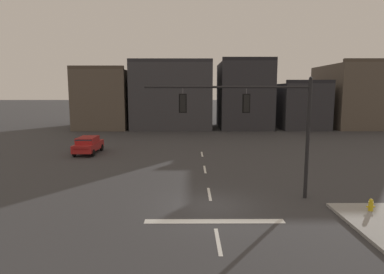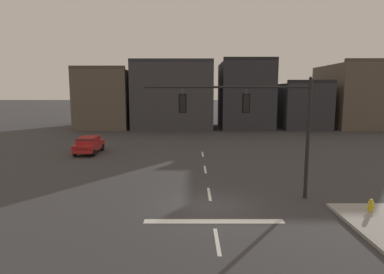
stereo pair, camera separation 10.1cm
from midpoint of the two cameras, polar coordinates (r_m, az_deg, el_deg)
The scene contains 7 objects.
ground_plane at distance 17.33m, azimuth 3.52°, elevation -11.91°, with size 400.00×400.00×0.00m, color #353538.
stop_bar_paint at distance 15.47m, azimuth 3.99°, elevation -14.42°, with size 6.40×0.50×0.01m, color silver.
lane_centreline at distance 19.22m, azimuth 3.15°, elevation -9.87°, with size 0.16×26.40×0.01m.
signal_mast_near_side at distance 18.00m, azimuth 11.73°, elevation 3.62°, with size 8.92×0.36×6.66m.
car_lot_nearside at distance 32.58m, azimuth -17.44°, elevation -1.26°, with size 1.92×4.46×1.61m.
fire_hydrant at distance 18.35m, azimuth 28.79°, elevation -10.69°, with size 0.40×0.30×0.75m.
building_row at distance 53.95m, azimuth 6.98°, elevation 6.79°, with size 49.39×13.96×10.73m.
Camera 2 is at (-1.00, -16.26, 5.91)m, focal length 30.65 mm.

